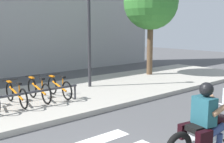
{
  "coord_description": "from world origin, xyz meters",
  "views": [
    {
      "loc": [
        -2.04,
        -2.81,
        2.39
      ],
      "look_at": [
        2.76,
        2.91,
        1.19
      ],
      "focal_mm": 43.22,
      "sensor_mm": 36.0,
      "label": 1
    }
  ],
  "objects_px": {
    "tree_near_rack": "(151,3)",
    "rider": "(207,114)",
    "motorcycle": "(209,132)",
    "street_lamp": "(89,18)",
    "bicycle_5": "(16,94)",
    "bicycle_7": "(59,87)",
    "bicycle_6": "(39,90)"
  },
  "relations": [
    {
      "from": "bicycle_5",
      "to": "street_lamp",
      "type": "bearing_deg",
      "value": 12.84
    },
    {
      "from": "bicycle_5",
      "to": "bicycle_7",
      "type": "relative_size",
      "value": 1.06
    },
    {
      "from": "motorcycle",
      "to": "street_lamp",
      "type": "distance_m",
      "value": 6.48
    },
    {
      "from": "motorcycle",
      "to": "bicycle_6",
      "type": "bearing_deg",
      "value": 101.15
    },
    {
      "from": "motorcycle",
      "to": "bicycle_5",
      "type": "relative_size",
      "value": 1.24
    },
    {
      "from": "rider",
      "to": "bicycle_6",
      "type": "xyz_separation_m",
      "value": [
        -0.94,
        5.15,
        -0.31
      ]
    },
    {
      "from": "bicycle_5",
      "to": "street_lamp",
      "type": "relative_size",
      "value": 0.36
    },
    {
      "from": "rider",
      "to": "bicycle_5",
      "type": "xyz_separation_m",
      "value": [
        -1.65,
        5.15,
        -0.33
      ]
    },
    {
      "from": "tree_near_rack",
      "to": "rider",
      "type": "bearing_deg",
      "value": -130.54
    },
    {
      "from": "bicycle_5",
      "to": "bicycle_6",
      "type": "relative_size",
      "value": 1.02
    },
    {
      "from": "motorcycle",
      "to": "rider",
      "type": "xyz_separation_m",
      "value": [
        -0.08,
        0.02,
        0.36
      ]
    },
    {
      "from": "motorcycle",
      "to": "bicycle_6",
      "type": "xyz_separation_m",
      "value": [
        -1.02,
        5.16,
        0.05
      ]
    },
    {
      "from": "motorcycle",
      "to": "bicycle_7",
      "type": "bearing_deg",
      "value": 93.4
    },
    {
      "from": "bicycle_7",
      "to": "tree_near_rack",
      "type": "relative_size",
      "value": 0.32
    },
    {
      "from": "motorcycle",
      "to": "street_lamp",
      "type": "height_order",
      "value": "street_lamp"
    },
    {
      "from": "motorcycle",
      "to": "bicycle_5",
      "type": "height_order",
      "value": "motorcycle"
    },
    {
      "from": "bicycle_6",
      "to": "bicycle_7",
      "type": "relative_size",
      "value": 1.04
    },
    {
      "from": "bicycle_7",
      "to": "street_lamp",
      "type": "relative_size",
      "value": 0.34
    },
    {
      "from": "motorcycle",
      "to": "bicycle_5",
      "type": "distance_m",
      "value": 5.45
    },
    {
      "from": "motorcycle",
      "to": "bicycle_6",
      "type": "height_order",
      "value": "motorcycle"
    },
    {
      "from": "bicycle_5",
      "to": "tree_near_rack",
      "type": "height_order",
      "value": "tree_near_rack"
    },
    {
      "from": "rider",
      "to": "tree_near_rack",
      "type": "bearing_deg",
      "value": 49.46
    },
    {
      "from": "street_lamp",
      "to": "bicycle_7",
      "type": "bearing_deg",
      "value": -157.43
    },
    {
      "from": "bicycle_5",
      "to": "bicycle_7",
      "type": "bearing_deg",
      "value": -0.03
    },
    {
      "from": "bicycle_5",
      "to": "street_lamp",
      "type": "xyz_separation_m",
      "value": [
        3.15,
        0.72,
        2.29
      ]
    },
    {
      "from": "bicycle_5",
      "to": "tree_near_rack",
      "type": "distance_m",
      "value": 7.74
    },
    {
      "from": "rider",
      "to": "bicycle_5",
      "type": "height_order",
      "value": "rider"
    },
    {
      "from": "rider",
      "to": "bicycle_5",
      "type": "distance_m",
      "value": 5.42
    },
    {
      "from": "bicycle_6",
      "to": "rider",
      "type": "bearing_deg",
      "value": -79.64
    },
    {
      "from": "motorcycle",
      "to": "tree_near_rack",
      "type": "bearing_deg",
      "value": 49.95
    },
    {
      "from": "street_lamp",
      "to": "bicycle_5",
      "type": "bearing_deg",
      "value": -167.16
    },
    {
      "from": "motorcycle",
      "to": "street_lamp",
      "type": "relative_size",
      "value": 0.45
    }
  ]
}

